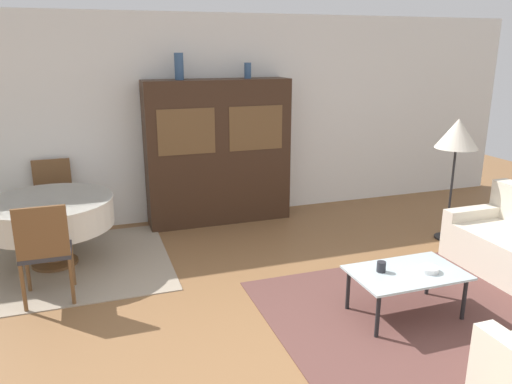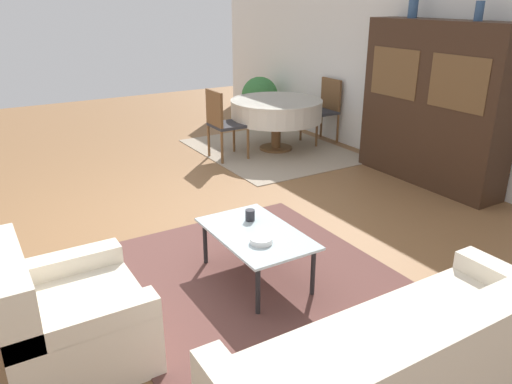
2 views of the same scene
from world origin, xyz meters
The scene contains 14 objects.
ground_plane centered at (0.00, 0.00, 0.00)m, with size 14.00×14.00×0.00m, color brown.
wall_back centered at (0.00, 3.63, 1.35)m, with size 10.00×0.06×2.70m.
area_rug centered at (1.30, 0.35, 0.01)m, with size 2.50×2.17×0.01m.
dining_rug centered at (-1.72, 2.45, 0.01)m, with size 2.39×1.94×0.01m.
coffee_table centered at (1.23, 0.40, 0.37)m, with size 0.97×0.60×0.40m.
display_cabinet centered at (0.34, 3.36, 0.94)m, with size 1.88×0.45×1.89m.
dining_table centered at (-1.72, 2.52, 0.59)m, with size 1.32×1.32×0.73m.
dining_chair_near centered at (-1.72, 1.64, 0.55)m, with size 0.44×0.44×0.95m.
dining_chair_far centered at (-1.72, 3.41, 0.55)m, with size 0.44×0.44×0.95m.
floor_lamp centered at (2.82, 1.79, 1.27)m, with size 0.50×0.50×1.48m.
cup centered at (1.02, 0.47, 0.46)m, with size 0.08×0.08×0.09m.
bowl centered at (1.41, 0.34, 0.44)m, with size 0.17×0.17×0.04m.
vase_tall centered at (-0.13, 3.36, 2.05)m, with size 0.11×0.11×0.32m.
vase_short centered at (0.76, 3.36, 1.98)m, with size 0.09×0.09×0.20m.
Camera 1 is at (-1.27, -2.90, 2.27)m, focal length 35.00 mm.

